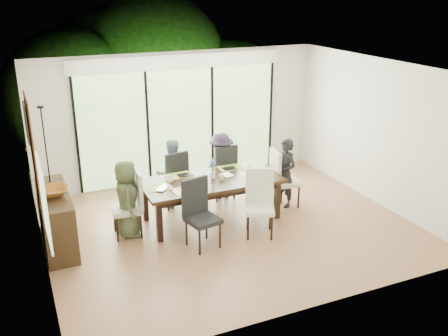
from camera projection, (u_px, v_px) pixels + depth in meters
name	position (u px, v px, depth m)	size (l,w,h in m)	color
floor	(230.00, 227.00, 8.58)	(6.00, 5.00, 0.01)	brown
ceiling	(231.00, 69.00, 7.65)	(6.00, 5.00, 0.01)	white
wall_back	(180.00, 118.00, 10.27)	(6.00, 0.02, 2.70)	silver
wall_front	(317.00, 213.00, 5.96)	(6.00, 0.02, 2.70)	beige
wall_left	(35.00, 180.00, 6.98)	(0.02, 5.00, 2.70)	beige
wall_right	(378.00, 132.00, 9.25)	(0.02, 5.00, 2.70)	beige
glass_doors	(181.00, 125.00, 10.29)	(4.20, 0.02, 2.30)	#598C3F
blinds_header	(179.00, 61.00, 9.83)	(4.40, 0.06, 0.28)	white
mullion_a	(76.00, 137.00, 9.49)	(0.05, 0.04, 2.30)	black
mullion_b	(148.00, 129.00, 10.02)	(0.05, 0.04, 2.30)	black
mullion_c	(212.00, 122.00, 10.54)	(0.05, 0.04, 2.30)	black
mullion_d	(270.00, 115.00, 11.07)	(0.05, 0.04, 2.30)	black
side_window	(44.00, 202.00, 5.91)	(0.02, 0.90, 1.00)	#8CAD7F
deck	(169.00, 168.00, 11.52)	(6.00, 1.80, 0.10)	brown
rail_top	(158.00, 134.00, 12.00)	(6.00, 0.08, 0.06)	brown
foliage_left	(71.00, 96.00, 11.87)	(3.20, 3.20, 3.20)	#14380F
foliage_mid	(153.00, 71.00, 13.10)	(4.00, 4.00, 4.00)	#14380F
foliage_right	(228.00, 91.00, 13.27)	(2.80, 2.80, 2.80)	#14380F
foliage_far	(110.00, 76.00, 13.38)	(3.60, 3.60, 3.60)	#14380F
table_top	(211.00, 181.00, 8.63)	(2.42, 1.11, 0.06)	black
table_apron	(211.00, 186.00, 8.67)	(2.22, 0.91, 0.10)	black
table_leg_fl	(159.00, 222.00, 7.99)	(0.09, 0.09, 0.70)	black
table_leg_fr	(277.00, 200.00, 8.80)	(0.09, 0.09, 0.70)	black
table_leg_bl	(145.00, 202.00, 8.73)	(0.09, 0.09, 0.70)	black
table_leg_br	(255.00, 183.00, 9.54)	(0.09, 0.09, 0.70)	black
chair_left_end	(126.00, 204.00, 8.13)	(0.46, 0.46, 1.11)	beige
chair_right_end	(286.00, 178.00, 9.26)	(0.46, 0.46, 1.11)	silver
chair_far_left	(172.00, 178.00, 9.25)	(0.46, 0.46, 1.11)	black
chair_far_right	(221.00, 170.00, 9.63)	(0.46, 0.46, 1.11)	black
chair_near_left	(203.00, 215.00, 7.76)	(0.46, 0.46, 1.11)	black
chair_near_right	(260.00, 204.00, 8.13)	(0.46, 0.46, 1.11)	silver
person_left_end	(127.00, 199.00, 8.10)	(0.61, 0.38, 1.30)	#414A31
person_right_end	(285.00, 173.00, 9.22)	(0.61, 0.38, 1.30)	black
person_far_left	(172.00, 173.00, 9.20)	(0.61, 0.38, 1.30)	#708DA1
person_far_right	(221.00, 166.00, 9.58)	(0.61, 0.38, 1.30)	#271F2F
placemat_left	(158.00, 188.00, 8.26)	(0.44, 0.32, 0.01)	#83AF3E
placemat_right	(260.00, 171.00, 8.98)	(0.44, 0.32, 0.01)	olive
placemat_far_l	(179.00, 175.00, 8.80)	(0.44, 0.32, 0.01)	#ADC546
placemat_far_r	(231.00, 168.00, 9.17)	(0.44, 0.32, 0.01)	#8AB641
placemat_paper	(187.00, 190.00, 8.16)	(0.44, 0.32, 0.01)	white
tablet_far_l	(185.00, 175.00, 8.79)	(0.26, 0.18, 0.01)	black
tablet_far_r	(229.00, 168.00, 9.11)	(0.24, 0.17, 0.01)	black
papers	(249.00, 174.00, 8.84)	(0.30, 0.22, 0.00)	white
platter_base	(187.00, 189.00, 8.15)	(0.26, 0.26, 0.02)	white
platter_snacks	(187.00, 188.00, 8.15)	(0.20, 0.20, 0.01)	orange
vase	(213.00, 175.00, 8.66)	(0.08, 0.08, 0.12)	silver
hyacinth_stems	(213.00, 168.00, 8.62)	(0.04, 0.04, 0.16)	#337226
hyacinth_blooms	(213.00, 163.00, 8.59)	(0.11, 0.11, 0.11)	#485BB5
laptop	(166.00, 188.00, 8.21)	(0.33, 0.21, 0.03)	silver
cup_a	(170.00, 180.00, 8.47)	(0.12, 0.12, 0.10)	white
cup_b	(221.00, 177.00, 8.58)	(0.10, 0.10, 0.09)	white
cup_c	(250.00, 168.00, 8.99)	(0.12, 0.12, 0.10)	white
book	(223.00, 176.00, 8.76)	(0.17, 0.23, 0.02)	white
sideboard	(56.00, 219.00, 7.85)	(0.45, 1.60, 0.90)	black
bowl	(53.00, 191.00, 7.59)	(0.48, 0.48, 0.12)	#955820
candlestick_base	(50.00, 184.00, 7.99)	(0.10, 0.10, 0.04)	black
candlestick_shaft	(45.00, 146.00, 7.78)	(0.02, 0.02, 1.25)	black
candlestick_pan	(40.00, 107.00, 7.56)	(0.10, 0.10, 0.03)	black
candle	(40.00, 103.00, 7.54)	(0.04, 0.04, 0.10)	silver
tapestry	(32.00, 148.00, 7.22)	(0.02, 1.00, 1.50)	brown
art_frame	(26.00, 123.00, 8.32)	(0.03, 0.55, 0.65)	black
art_canvas	(28.00, 123.00, 8.32)	(0.01, 0.45, 0.55)	#18444D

